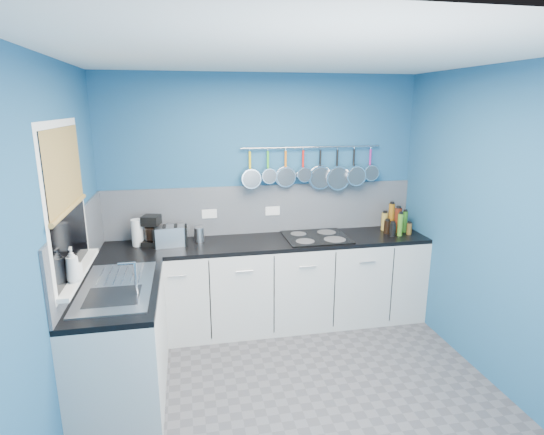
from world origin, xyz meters
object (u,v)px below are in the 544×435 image
object	(u,v)px
soap_bottle_a	(72,265)
canister	(199,234)
soap_bottle_b	(74,268)
hob	(316,237)
paper_towel	(138,233)
coffee_maker	(152,231)
toaster	(171,236)

from	to	relation	value
soap_bottle_a	canister	size ratio (longest dim) A/B	1.70
soap_bottle_b	hob	bearing A→B (deg)	28.09
soap_bottle_a	hob	size ratio (longest dim) A/B	0.38
paper_towel	canister	xyz separation A→B (m)	(0.57, 0.02, -0.06)
soap_bottle_a	coffee_maker	xyz separation A→B (m)	(0.43, 1.17, -0.13)
hob	coffee_maker	bearing A→B (deg)	177.80
soap_bottle_b	canister	size ratio (longest dim) A/B	1.22
canister	hob	size ratio (longest dim) A/B	0.22
paper_towel	soap_bottle_a	bearing A→B (deg)	-103.77
toaster	coffee_maker	bearing A→B (deg)	161.66
soap_bottle_a	soap_bottle_b	size ratio (longest dim) A/B	1.39
paper_towel	canister	world-z (taller)	paper_towel
soap_bottle_a	coffee_maker	size ratio (longest dim) A/B	0.83
soap_bottle_b	hob	world-z (taller)	soap_bottle_b
paper_towel	hob	xyz separation A→B (m)	(1.73, -0.09, -0.12)
soap_bottle_a	toaster	world-z (taller)	soap_bottle_a
paper_towel	canister	size ratio (longest dim) A/B	1.81
soap_bottle_a	canister	xyz separation A→B (m)	(0.87, 1.22, -0.20)
soap_bottle_b	canister	world-z (taller)	soap_bottle_b
soap_bottle_a	soap_bottle_b	xyz separation A→B (m)	(0.00, 0.03, -0.03)
coffee_maker	toaster	world-z (taller)	coffee_maker
soap_bottle_b	canister	bearing A→B (deg)	53.94
paper_towel	soap_bottle_b	bearing A→B (deg)	-104.13
soap_bottle_b	toaster	size ratio (longest dim) A/B	0.59
hob	soap_bottle_a	bearing A→B (deg)	-151.21
toaster	hob	distance (m)	1.43
paper_towel	toaster	size ratio (longest dim) A/B	0.87
toaster	hob	xyz separation A→B (m)	(1.43, -0.03, -0.09)
soap_bottle_a	hob	xyz separation A→B (m)	(2.02, 1.11, -0.26)
paper_towel	canister	distance (m)	0.58
soap_bottle_a	canister	bearing A→B (deg)	54.66
soap_bottle_b	soap_bottle_a	bearing A→B (deg)	-90.00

